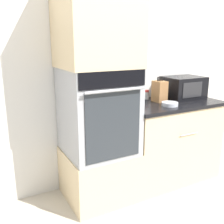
{
  "coord_description": "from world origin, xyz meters",
  "views": [
    {
      "loc": [
        -1.31,
        -1.81,
        1.49
      ],
      "look_at": [
        -0.22,
        0.21,
        0.88
      ],
      "focal_mm": 42.0,
      "sensor_mm": 36.0,
      "label": 1
    }
  ],
  "objects_px": {
    "condiment_jar_back": "(133,97)",
    "condiment_jar_far": "(140,98)",
    "condiment_jar_mid": "(147,95)",
    "wall_oven": "(98,111)",
    "knife_block": "(160,91)",
    "microwave": "(183,87)",
    "condiment_jar_near": "(158,94)",
    "bowl": "(170,104)"
  },
  "relations": [
    {
      "from": "condiment_jar_back",
      "to": "condiment_jar_far",
      "type": "bearing_deg",
      "value": -68.97
    },
    {
      "from": "condiment_jar_mid",
      "to": "condiment_jar_back",
      "type": "height_order",
      "value": "condiment_jar_mid"
    },
    {
      "from": "wall_oven",
      "to": "condiment_jar_mid",
      "type": "height_order",
      "value": "wall_oven"
    },
    {
      "from": "condiment_jar_mid",
      "to": "condiment_jar_far",
      "type": "height_order",
      "value": "condiment_jar_mid"
    },
    {
      "from": "knife_block",
      "to": "condiment_jar_back",
      "type": "bearing_deg",
      "value": 153.16
    },
    {
      "from": "wall_oven",
      "to": "condiment_jar_mid",
      "type": "bearing_deg",
      "value": 17.15
    },
    {
      "from": "knife_block",
      "to": "wall_oven",
      "type": "bearing_deg",
      "value": -175.42
    },
    {
      "from": "microwave",
      "to": "condiment_jar_near",
      "type": "height_order",
      "value": "microwave"
    },
    {
      "from": "condiment_jar_mid",
      "to": "condiment_jar_far",
      "type": "relative_size",
      "value": 1.05
    },
    {
      "from": "condiment_jar_far",
      "to": "microwave",
      "type": "bearing_deg",
      "value": -1.85
    },
    {
      "from": "wall_oven",
      "to": "knife_block",
      "type": "xyz_separation_m",
      "value": [
        0.75,
        0.06,
        0.11
      ]
    },
    {
      "from": "wall_oven",
      "to": "bowl",
      "type": "bearing_deg",
      "value": -11.46
    },
    {
      "from": "microwave",
      "to": "condiment_jar_back",
      "type": "bearing_deg",
      "value": 170.3
    },
    {
      "from": "knife_block",
      "to": "condiment_jar_near",
      "type": "height_order",
      "value": "knife_block"
    },
    {
      "from": "condiment_jar_far",
      "to": "condiment_jar_back",
      "type": "distance_m",
      "value": 0.09
    },
    {
      "from": "bowl",
      "to": "condiment_jar_mid",
      "type": "bearing_deg",
      "value": 94.03
    },
    {
      "from": "microwave",
      "to": "condiment_jar_mid",
      "type": "distance_m",
      "value": 0.43
    },
    {
      "from": "microwave",
      "to": "condiment_jar_near",
      "type": "xyz_separation_m",
      "value": [
        -0.28,
        0.08,
        -0.07
      ]
    },
    {
      "from": "condiment_jar_back",
      "to": "condiment_jar_near",
      "type": "bearing_deg",
      "value": -3.81
    },
    {
      "from": "condiment_jar_near",
      "to": "condiment_jar_far",
      "type": "xyz_separation_m",
      "value": [
        -0.28,
        -0.06,
        -0.01
      ]
    },
    {
      "from": "condiment_jar_near",
      "to": "condiment_jar_mid",
      "type": "bearing_deg",
      "value": 157.89
    },
    {
      "from": "knife_block",
      "to": "condiment_jar_near",
      "type": "distance_m",
      "value": 0.14
    },
    {
      "from": "microwave",
      "to": "condiment_jar_near",
      "type": "bearing_deg",
      "value": 163.94
    },
    {
      "from": "microwave",
      "to": "condiment_jar_mid",
      "type": "relative_size",
      "value": 4.11
    },
    {
      "from": "microwave",
      "to": "condiment_jar_back",
      "type": "height_order",
      "value": "microwave"
    },
    {
      "from": "knife_block",
      "to": "bowl",
      "type": "xyz_separation_m",
      "value": [
        -0.03,
        -0.21,
        -0.09
      ]
    },
    {
      "from": "microwave",
      "to": "condiment_jar_far",
      "type": "height_order",
      "value": "microwave"
    },
    {
      "from": "bowl",
      "to": "condiment_jar_far",
      "type": "relative_size",
      "value": 1.61
    },
    {
      "from": "microwave",
      "to": "condiment_jar_back",
      "type": "distance_m",
      "value": 0.61
    },
    {
      "from": "knife_block",
      "to": "condiment_jar_back",
      "type": "relative_size",
      "value": 2.76
    },
    {
      "from": "condiment_jar_back",
      "to": "wall_oven",
      "type": "bearing_deg",
      "value": -159.61
    },
    {
      "from": "microwave",
      "to": "bowl",
      "type": "xyz_separation_m",
      "value": [
        -0.38,
        -0.23,
        -0.1
      ]
    },
    {
      "from": "wall_oven",
      "to": "microwave",
      "type": "xyz_separation_m",
      "value": [
        1.1,
        0.08,
        0.12
      ]
    },
    {
      "from": "microwave",
      "to": "knife_block",
      "type": "relative_size",
      "value": 1.64
    },
    {
      "from": "condiment_jar_far",
      "to": "condiment_jar_back",
      "type": "relative_size",
      "value": 1.05
    },
    {
      "from": "bowl",
      "to": "condiment_jar_near",
      "type": "distance_m",
      "value": 0.33
    },
    {
      "from": "bowl",
      "to": "condiment_jar_far",
      "type": "height_order",
      "value": "condiment_jar_far"
    },
    {
      "from": "condiment_jar_far",
      "to": "wall_oven",
      "type": "bearing_deg",
      "value": -169.22
    },
    {
      "from": "wall_oven",
      "to": "condiment_jar_far",
      "type": "height_order",
      "value": "wall_oven"
    },
    {
      "from": "microwave",
      "to": "knife_block",
      "type": "xyz_separation_m",
      "value": [
        -0.35,
        -0.02,
        -0.01
      ]
    },
    {
      "from": "microwave",
      "to": "condiment_jar_mid",
      "type": "xyz_separation_m",
      "value": [
        -0.41,
        0.13,
        -0.07
      ]
    },
    {
      "from": "bowl",
      "to": "condiment_jar_near",
      "type": "bearing_deg",
      "value": 72.55
    }
  ]
}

